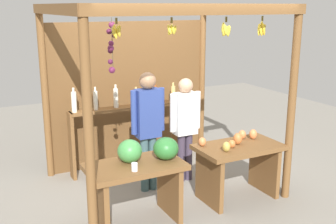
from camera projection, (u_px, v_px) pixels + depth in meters
ground_plane at (161, 185)px, 5.88m from camera, size 12.00×12.00×0.00m
market_stall at (146, 78)px, 5.92m from camera, size 2.76×2.27×2.50m
fruit_counter_left at (140, 171)px, 4.74m from camera, size 1.13×0.64×1.00m
fruit_counter_right at (238, 159)px, 5.37m from camera, size 1.11×0.64×0.89m
bottle_shelf_unit at (126, 119)px, 6.29m from camera, size 1.76×0.22×1.36m
vendor_man at (148, 121)px, 5.49m from camera, size 0.48×0.22×1.64m
vendor_woman at (185, 121)px, 5.84m from camera, size 0.48×0.20×1.51m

